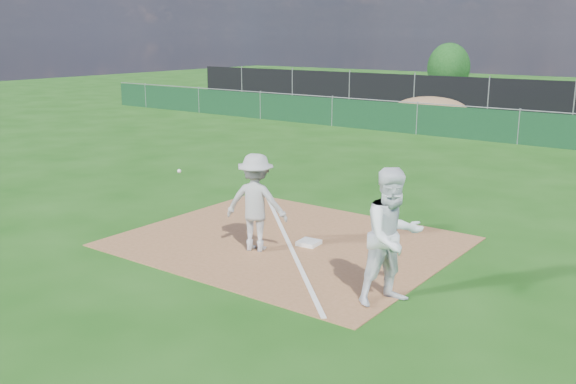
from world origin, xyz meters
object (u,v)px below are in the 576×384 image
at_px(first_base, 309,243).
at_px(tree_left, 449,68).
at_px(runner, 393,237).
at_px(play_at_first, 256,202).
at_px(car_left, 471,91).

distance_m(first_base, tree_left, 33.37).
relative_size(first_base, runner, 0.18).
bearing_deg(runner, tree_left, 50.21).
height_order(first_base, play_at_first, play_at_first).
bearing_deg(runner, play_at_first, 106.90).
xyz_separation_m(runner, tree_left, (-13.14, 33.02, 0.68)).
bearing_deg(car_left, runner, -174.28).
bearing_deg(car_left, first_base, -178.26).
distance_m(play_at_first, runner, 3.18).
distance_m(first_base, play_at_first, 1.33).
relative_size(first_base, car_left, 0.09).
height_order(first_base, tree_left, tree_left).
xyz_separation_m(first_base, car_left, (-6.99, 26.29, 0.68)).
relative_size(runner, tree_left, 0.62).
xyz_separation_m(play_at_first, tree_left, (-10.02, 32.38, 0.79)).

